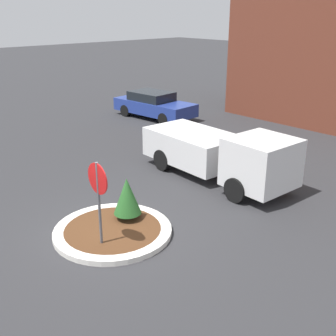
# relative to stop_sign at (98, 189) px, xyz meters

# --- Properties ---
(ground_plane) EXTENTS (120.00, 120.00, 0.00)m
(ground_plane) POSITION_rel_stop_sign_xyz_m (-0.42, 0.64, -1.64)
(ground_plane) COLOR #2D2D30
(traffic_island) EXTENTS (3.22, 3.22, 0.15)m
(traffic_island) POSITION_rel_stop_sign_xyz_m (-0.42, 0.64, -1.56)
(traffic_island) COLOR silver
(traffic_island) RESTS_ON ground_plane
(stop_sign) EXTENTS (0.80, 0.07, 2.34)m
(stop_sign) POSITION_rel_stop_sign_xyz_m (0.00, 0.00, 0.00)
(stop_sign) COLOR #4C4C51
(stop_sign) RESTS_ON ground_plane
(island_shrub) EXTENTS (0.78, 0.78, 1.23)m
(island_shrub) POSITION_rel_stop_sign_xyz_m (-0.62, 1.31, -0.79)
(island_shrub) COLOR brown
(island_shrub) RESTS_ON traffic_island
(utility_truck) EXTENTS (6.00, 2.35, 1.94)m
(utility_truck) POSITION_rel_stop_sign_xyz_m (-1.10, 5.73, -0.65)
(utility_truck) COLOR silver
(utility_truck) RESTS_ON ground_plane
(parked_sedan_blue) EXTENTS (4.94, 2.34, 1.44)m
(parked_sedan_blue) POSITION_rel_stop_sign_xyz_m (-9.63, 9.99, -0.90)
(parked_sedan_blue) COLOR navy
(parked_sedan_blue) RESTS_ON ground_plane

